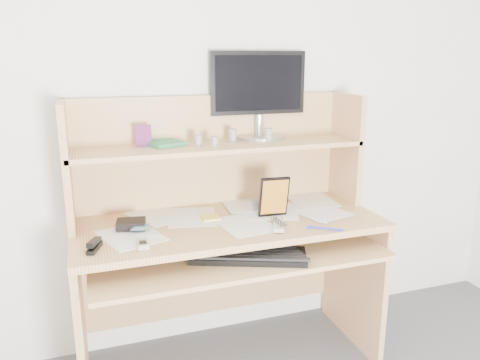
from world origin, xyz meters
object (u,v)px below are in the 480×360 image
object	(u,v)px
desk	(224,226)
tv_remote	(278,224)
keyboard	(248,255)
game_case	(274,197)
monitor	(258,92)

from	to	relation	value
desk	tv_remote	xyz separation A→B (m)	(0.18, -0.24, 0.07)
keyboard	tv_remote	size ratio (longest dim) A/B	3.11
desk	keyboard	world-z (taller)	desk
keyboard	game_case	size ratio (longest dim) A/B	2.69
keyboard	desk	bearing A→B (deg)	114.92
tv_remote	monitor	world-z (taller)	monitor
desk	monitor	world-z (taller)	monitor
desk	tv_remote	bearing A→B (deg)	-52.79
keyboard	game_case	xyz separation A→B (m)	(0.19, 0.18, 0.19)
desk	monitor	bearing A→B (deg)	38.31
desk	keyboard	xyz separation A→B (m)	(0.02, -0.29, -0.03)
tv_remote	game_case	world-z (taller)	game_case
game_case	monitor	world-z (taller)	monitor
desk	game_case	size ratio (longest dim) A/B	7.22
game_case	monitor	distance (m)	0.55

